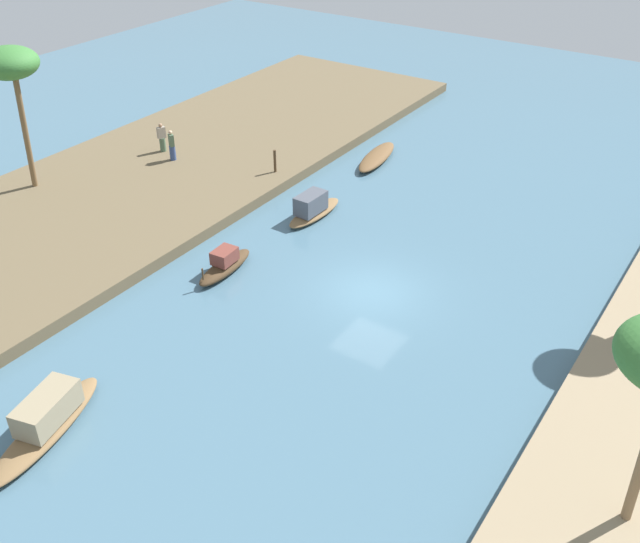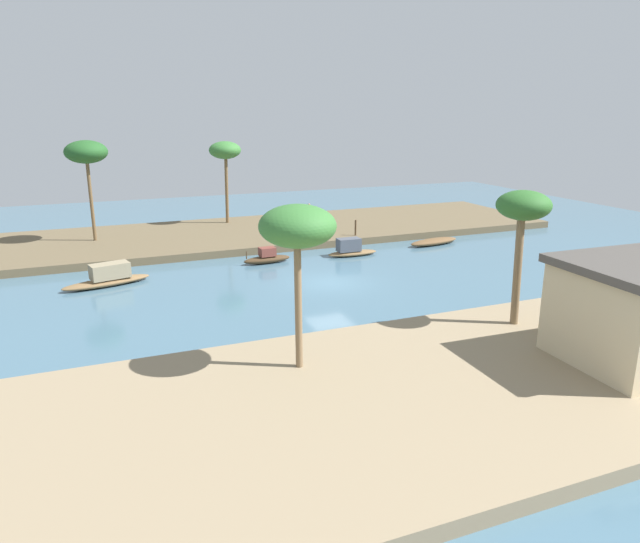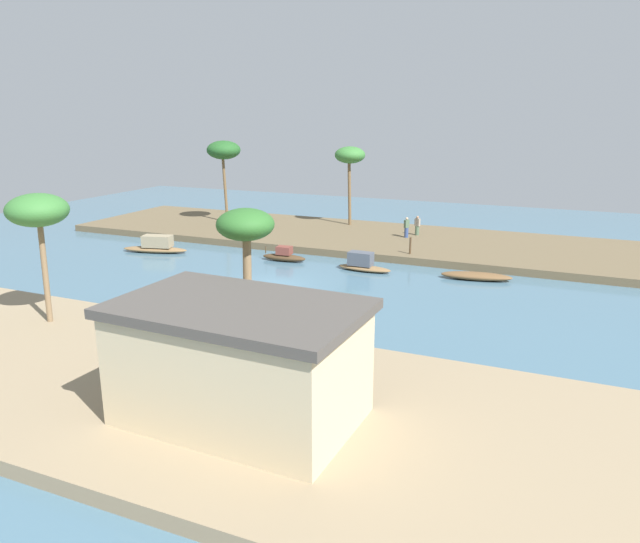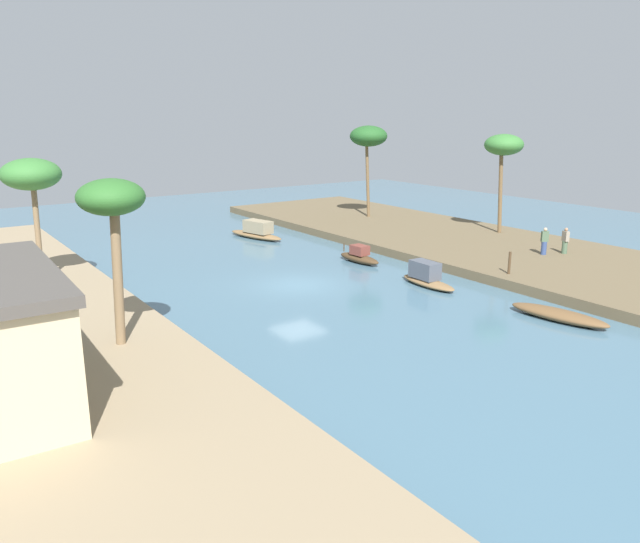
% 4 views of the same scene
% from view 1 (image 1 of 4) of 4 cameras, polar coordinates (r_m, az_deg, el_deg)
% --- Properties ---
extents(river_water, '(76.63, 76.63, 0.00)m').
position_cam_1_polar(river_water, '(28.70, 4.07, -1.62)').
color(river_water, '#476B7F').
rests_on(river_water, ground).
extents(riverbank_left, '(47.97, 12.34, 0.53)m').
position_cam_1_polar(riverbank_left, '(36.75, -15.67, 5.77)').
color(riverbank_left, brown).
rests_on(riverbank_left, ground).
extents(sampan_with_red_awning, '(3.65, 1.20, 1.25)m').
position_cam_1_polar(sampan_with_red_awning, '(33.78, -0.58, 5.01)').
color(sampan_with_red_awning, brown).
rests_on(sampan_with_red_awning, river_water).
extents(sampan_midstream, '(4.49, 1.82, 0.49)m').
position_cam_1_polar(sampan_midstream, '(39.84, 4.50, 9.00)').
color(sampan_midstream, brown).
rests_on(sampan_midstream, river_water).
extents(sampan_upstream_small, '(3.27, 1.10, 1.06)m').
position_cam_1_polar(sampan_upstream_small, '(29.90, -7.51, 0.55)').
color(sampan_upstream_small, '#47331E').
rests_on(sampan_upstream_small, river_water).
extents(sampan_downstream_large, '(5.14, 2.39, 1.30)m').
position_cam_1_polar(sampan_downstream_large, '(23.84, -20.74, -10.89)').
color(sampan_downstream_large, brown).
rests_on(sampan_downstream_large, river_water).
extents(person_on_near_bank, '(0.44, 0.46, 1.62)m').
position_cam_1_polar(person_on_near_bank, '(39.15, -11.59, 9.63)').
color(person_on_near_bank, '#33477A').
rests_on(person_on_near_bank, riverbank_left).
extents(person_by_mooring, '(0.48, 0.41, 1.57)m').
position_cam_1_polar(person_by_mooring, '(40.35, -12.35, 10.21)').
color(person_by_mooring, '#4C664C').
rests_on(person_by_mooring, riverbank_left).
extents(mooring_post, '(0.14, 0.14, 1.18)m').
position_cam_1_polar(mooring_post, '(37.10, -3.57, 8.69)').
color(mooring_post, '#4C3823').
rests_on(mooring_post, riverbank_left).
extents(palm_tree_left_near, '(2.62, 2.62, 6.81)m').
position_cam_1_polar(palm_tree_left_near, '(36.31, -23.25, 14.69)').
color(palm_tree_left_near, brown).
rests_on(palm_tree_left_near, riverbank_left).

